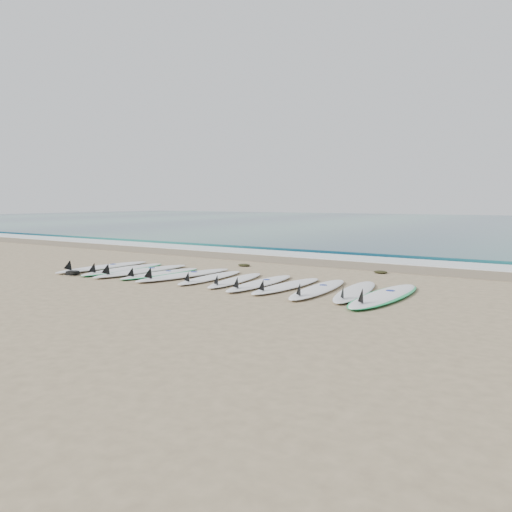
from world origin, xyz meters
The scene contains 20 objects.
ground centered at (0.00, 0.00, 0.00)m, with size 120.00×120.00×0.00m, color #968261.
ocean centered at (0.00, 32.50, 0.01)m, with size 120.00×55.00×0.03m, color #1A565C.
wet_sand_band centered at (0.00, 4.10, 0.01)m, with size 120.00×1.80×0.01m, color #72634C.
foam_band centered at (0.00, 5.50, 0.02)m, with size 120.00×1.40×0.04m, color silver.
wave_crest centered at (0.00, 7.00, 0.05)m, with size 120.00×1.00×0.10m, color #1A565C.
surfboard_0 centered at (-3.77, -0.25, 0.06)m, with size 0.73×2.87×0.36m.
surfboard_1 centered at (-3.01, -0.22, 0.05)m, with size 0.69×2.67×0.34m.
surfboard_2 centered at (-2.37, -0.24, 0.06)m, with size 0.84×2.89×0.36m.
surfboard_3 centered at (-1.73, -0.23, 0.04)m, with size 0.80×2.42×0.30m.
surfboard_4 centered at (-1.06, -0.17, 0.06)m, with size 1.00×2.83×0.35m.
surfboard_5 centered at (-0.32, -0.11, 0.05)m, with size 0.63×2.39×0.30m.
surfboard_6 centered at (0.38, -0.11, 0.05)m, with size 0.78×2.36×0.30m.
surfboard_7 centered at (1.05, -0.17, 0.06)m, with size 0.60×2.53×0.32m.
surfboard_8 centered at (1.68, -0.15, 0.05)m, with size 0.64×2.45×0.31m.
surfboard_9 centered at (2.40, -0.16, 0.06)m, with size 0.74×2.63×0.33m.
surfboard_10 centered at (3.10, 0.00, 0.06)m, with size 0.90×2.62×0.33m.
surfboard_11 centered at (3.71, -0.10, 0.06)m, with size 0.81×2.94×0.37m.
seaweed_near centered at (-0.98, 2.24, 0.03)m, with size 0.36×0.28×0.07m, color black.
seaweed_far centered at (2.59, 2.96, 0.03)m, with size 0.34×0.27×0.07m, color black.
leash_coil centered at (-3.54, -1.30, 0.05)m, with size 0.46×0.36×0.11m.
Camera 1 is at (6.62, -8.85, 1.76)m, focal length 35.00 mm.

